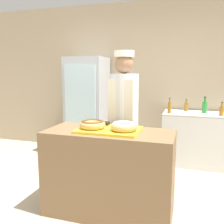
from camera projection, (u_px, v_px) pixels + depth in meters
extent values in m
plane|color=#B7A88E|center=(109.00, 212.00, 2.67)|extent=(14.00, 14.00, 0.00)
cube|color=tan|center=(146.00, 80.00, 4.47)|extent=(8.00, 0.06, 2.70)
cube|color=brown|center=(109.00, 172.00, 2.60)|extent=(1.31, 0.59, 0.89)
cube|color=yellow|center=(109.00, 130.00, 2.53)|extent=(0.62, 0.44, 0.02)
torus|color=tan|center=(93.00, 125.00, 2.54)|extent=(0.26, 0.26, 0.07)
torus|color=brown|center=(93.00, 123.00, 2.53)|extent=(0.24, 0.24, 0.05)
torus|color=tan|center=(124.00, 127.00, 2.44)|extent=(0.26, 0.26, 0.07)
torus|color=white|center=(124.00, 125.00, 2.44)|extent=(0.24, 0.24, 0.05)
cube|color=black|center=(105.00, 123.00, 2.71)|extent=(0.09, 0.09, 0.03)
cube|color=black|center=(123.00, 125.00, 2.65)|extent=(0.09, 0.09, 0.03)
cylinder|color=#4C4C51|center=(123.00, 158.00, 3.11)|extent=(0.25, 0.25, 0.83)
cylinder|color=silver|center=(124.00, 100.00, 3.00)|extent=(0.35, 0.35, 0.63)
cube|color=silver|center=(120.00, 136.00, 2.91)|extent=(0.30, 0.02, 1.31)
sphere|color=#936B4C|center=(124.00, 64.00, 2.93)|extent=(0.23, 0.23, 0.23)
cylinder|color=white|center=(124.00, 54.00, 2.91)|extent=(0.24, 0.24, 0.07)
cube|color=#ADB2B7|center=(87.00, 106.00, 4.50)|extent=(0.67, 0.59, 1.74)
cube|color=silver|center=(80.00, 107.00, 4.20)|extent=(0.55, 0.02, 1.39)
cube|color=silver|center=(197.00, 139.00, 4.00)|extent=(1.09, 0.59, 0.84)
cube|color=gray|center=(199.00, 114.00, 3.94)|extent=(1.09, 0.59, 0.01)
cylinder|color=#99661E|center=(169.00, 108.00, 3.90)|extent=(0.06, 0.06, 0.17)
cylinder|color=#99661E|center=(170.00, 100.00, 3.89)|extent=(0.03, 0.03, 0.07)
cylinder|color=black|center=(170.00, 98.00, 3.88)|extent=(0.03, 0.03, 0.01)
cylinder|color=#99661E|center=(186.00, 107.00, 4.13)|extent=(0.06, 0.06, 0.13)
cylinder|color=#99661E|center=(186.00, 102.00, 4.12)|extent=(0.03, 0.03, 0.05)
cylinder|color=black|center=(187.00, 100.00, 4.11)|extent=(0.03, 0.03, 0.01)
cylinder|color=#99661E|center=(222.00, 111.00, 3.67)|extent=(0.06, 0.06, 0.14)
cylinder|color=#99661E|center=(222.00, 105.00, 3.66)|extent=(0.03, 0.03, 0.05)
cylinder|color=black|center=(222.00, 102.00, 3.65)|extent=(0.03, 0.03, 0.01)
cylinder|color=#2D8C38|center=(205.00, 107.00, 3.94)|extent=(0.08, 0.08, 0.18)
cylinder|color=#2D8C38|center=(205.00, 100.00, 3.92)|extent=(0.03, 0.03, 0.07)
cylinder|color=black|center=(205.00, 97.00, 3.91)|extent=(0.04, 0.04, 0.01)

